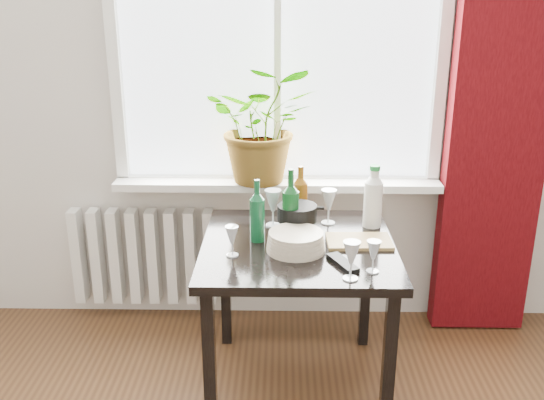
{
  "coord_description": "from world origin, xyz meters",
  "views": [
    {
      "loc": [
        0.03,
        -0.92,
        1.81
      ],
      "look_at": [
        -0.02,
        1.55,
        0.94
      ],
      "focal_mm": 40.0,
      "sensor_mm": 36.0,
      "label": 1
    }
  ],
  "objects_px": {
    "wine_bottle_left": "(257,210)",
    "cleaning_bottle": "(373,196)",
    "wineglass_back_left": "(273,208)",
    "wineglass_back_center": "(329,206)",
    "cutting_board": "(359,241)",
    "wine_bottle_right": "(291,203)",
    "wineglass_far_right": "(373,256)",
    "radiator": "(144,256)",
    "wineglass_front_right": "(351,260)",
    "table": "(298,262)",
    "fondue_pot": "(297,220)",
    "bottle_amber": "(300,193)",
    "tv_remote": "(343,263)",
    "potted_plant": "(263,124)",
    "wineglass_front_left": "(232,241)",
    "plate_stack": "(296,242)"
  },
  "relations": [
    {
      "from": "wineglass_back_center",
      "to": "wineglass_far_right",
      "type": "bearing_deg",
      "value": -75.05
    },
    {
      "from": "bottle_amber",
      "to": "wineglass_back_center",
      "type": "height_order",
      "value": "bottle_amber"
    },
    {
      "from": "wine_bottle_right",
      "to": "table",
      "type": "bearing_deg",
      "value": -63.44
    },
    {
      "from": "wineglass_back_center",
      "to": "tv_remote",
      "type": "height_order",
      "value": "wineglass_back_center"
    },
    {
      "from": "radiator",
      "to": "plate_stack",
      "type": "bearing_deg",
      "value": -40.22
    },
    {
      "from": "wine_bottle_right",
      "to": "radiator",
      "type": "bearing_deg",
      "value": 145.48
    },
    {
      "from": "bottle_amber",
      "to": "fondue_pot",
      "type": "bearing_deg",
      "value": -96.56
    },
    {
      "from": "wine_bottle_right",
      "to": "wineglass_far_right",
      "type": "bearing_deg",
      "value": -47.38
    },
    {
      "from": "bottle_amber",
      "to": "tv_remote",
      "type": "distance_m",
      "value": 0.54
    },
    {
      "from": "wine_bottle_left",
      "to": "wineglass_front_left",
      "type": "height_order",
      "value": "wine_bottle_left"
    },
    {
      "from": "table",
      "to": "potted_plant",
      "type": "distance_m",
      "value": 0.79
    },
    {
      "from": "table",
      "to": "wineglass_back_left",
      "type": "distance_m",
      "value": 0.3
    },
    {
      "from": "bottle_amber",
      "to": "wineglass_front_right",
      "type": "bearing_deg",
      "value": -73.9
    },
    {
      "from": "table",
      "to": "wineglass_far_right",
      "type": "xyz_separation_m",
      "value": [
        0.29,
        -0.28,
        0.16
      ]
    },
    {
      "from": "plate_stack",
      "to": "wineglass_back_center",
      "type": "bearing_deg",
      "value": 63.38
    },
    {
      "from": "wineglass_back_center",
      "to": "cutting_board",
      "type": "distance_m",
      "value": 0.28
    },
    {
      "from": "plate_stack",
      "to": "fondue_pot",
      "type": "height_order",
      "value": "fondue_pot"
    },
    {
      "from": "table",
      "to": "wineglass_front_right",
      "type": "xyz_separation_m",
      "value": [
        0.19,
        -0.35,
        0.17
      ]
    },
    {
      "from": "table",
      "to": "potted_plant",
      "type": "relative_size",
      "value": 1.39
    },
    {
      "from": "wineglass_front_right",
      "to": "table",
      "type": "bearing_deg",
      "value": 119.22
    },
    {
      "from": "bottle_amber",
      "to": "tv_remote",
      "type": "xyz_separation_m",
      "value": [
        0.16,
        -0.5,
        -0.13
      ]
    },
    {
      "from": "plate_stack",
      "to": "wine_bottle_left",
      "type": "bearing_deg",
      "value": 147.55
    },
    {
      "from": "table",
      "to": "wineglass_front_left",
      "type": "distance_m",
      "value": 0.35
    },
    {
      "from": "potted_plant",
      "to": "cleaning_bottle",
      "type": "relative_size",
      "value": 1.99
    },
    {
      "from": "wine_bottle_left",
      "to": "wineglass_front_left",
      "type": "relative_size",
      "value": 2.09
    },
    {
      "from": "cleaning_bottle",
      "to": "wineglass_back_center",
      "type": "relative_size",
      "value": 1.75
    },
    {
      "from": "wineglass_far_right",
      "to": "tv_remote",
      "type": "height_order",
      "value": "wineglass_far_right"
    },
    {
      "from": "wine_bottle_right",
      "to": "wineglass_far_right",
      "type": "distance_m",
      "value": 0.49
    },
    {
      "from": "wineglass_back_left",
      "to": "cutting_board",
      "type": "distance_m",
      "value": 0.44
    },
    {
      "from": "radiator",
      "to": "wine_bottle_right",
      "type": "xyz_separation_m",
      "value": [
        0.82,
        -0.56,
        0.52
      ]
    },
    {
      "from": "cutting_board",
      "to": "fondue_pot",
      "type": "bearing_deg",
      "value": 160.17
    },
    {
      "from": "fondue_pot",
      "to": "wineglass_far_right",
      "type": "bearing_deg",
      "value": -76.24
    },
    {
      "from": "wineglass_front_left",
      "to": "wineglass_back_left",
      "type": "bearing_deg",
      "value": 64.34
    },
    {
      "from": "wine_bottle_left",
      "to": "table",
      "type": "bearing_deg",
      "value": -9.26
    },
    {
      "from": "radiator",
      "to": "wineglass_far_right",
      "type": "distance_m",
      "value": 1.52
    },
    {
      "from": "radiator",
      "to": "wineglass_front_right",
      "type": "distance_m",
      "value": 1.5
    },
    {
      "from": "bottle_amber",
      "to": "fondue_pot",
      "type": "xyz_separation_m",
      "value": [
        -0.02,
        -0.17,
        -0.07
      ]
    },
    {
      "from": "wine_bottle_right",
      "to": "tv_remote",
      "type": "relative_size",
      "value": 1.78
    },
    {
      "from": "wine_bottle_left",
      "to": "wineglass_back_left",
      "type": "height_order",
      "value": "wine_bottle_left"
    },
    {
      "from": "fondue_pot",
      "to": "potted_plant",
      "type": "bearing_deg",
      "value": 86.19
    },
    {
      "from": "wineglass_back_left",
      "to": "wineglass_back_center",
      "type": "bearing_deg",
      "value": 7.85
    },
    {
      "from": "wine_bottle_left",
      "to": "bottle_amber",
      "type": "xyz_separation_m",
      "value": [
        0.2,
        0.24,
        -0.0
      ]
    },
    {
      "from": "wine_bottle_right",
      "to": "wineglass_front_right",
      "type": "bearing_deg",
      "value": -61.21
    },
    {
      "from": "wine_bottle_right",
      "to": "wineglass_far_right",
      "type": "height_order",
      "value": "wine_bottle_right"
    },
    {
      "from": "bottle_amber",
      "to": "wineglass_front_right",
      "type": "relative_size",
      "value": 1.74
    },
    {
      "from": "wine_bottle_left",
      "to": "wineglass_back_left",
      "type": "xyz_separation_m",
      "value": [
        0.07,
        0.18,
        -0.05
      ]
    },
    {
      "from": "wine_bottle_left",
      "to": "cleaning_bottle",
      "type": "relative_size",
      "value": 0.93
    },
    {
      "from": "bottle_amber",
      "to": "tv_remote",
      "type": "height_order",
      "value": "bottle_amber"
    },
    {
      "from": "bottle_amber",
      "to": "cleaning_bottle",
      "type": "distance_m",
      "value": 0.34
    },
    {
      "from": "table",
      "to": "wineglass_back_center",
      "type": "relative_size",
      "value": 4.87
    }
  ]
}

